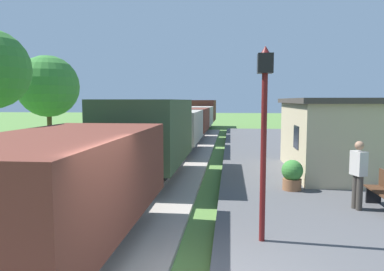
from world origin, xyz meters
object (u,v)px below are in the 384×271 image
(station_hut, at_px, (335,135))
(tree_field_left, at_px, (48,86))
(lamp_post_near, at_px, (264,108))
(freight_train, at_px, (185,123))
(potted_planter, at_px, (292,174))
(person_waiting, at_px, (358,172))

(station_hut, xyz_separation_m, tree_field_left, (-14.78, 6.82, 2.13))
(station_hut, bearing_deg, lamp_post_near, -115.02)
(freight_train, height_order, lamp_post_near, lamp_post_near)
(potted_planter, xyz_separation_m, tree_field_left, (-12.76, 9.71, 3.06))
(person_waiting, height_order, potted_planter, person_waiting)
(station_hut, bearing_deg, tree_field_left, 155.23)
(person_waiting, height_order, lamp_post_near, lamp_post_near)
(station_hut, xyz_separation_m, lamp_post_near, (-3.27, -7.00, 1.15))
(lamp_post_near, relative_size, tree_field_left, 0.66)
(freight_train, distance_m, lamp_post_near, 16.34)
(potted_planter, bearing_deg, lamp_post_near, -106.90)
(freight_train, relative_size, potted_planter, 42.79)
(freight_train, xyz_separation_m, person_waiting, (6.06, -13.61, -0.32))
(freight_train, bearing_deg, person_waiting, -65.99)
(freight_train, bearing_deg, lamp_post_near, -77.48)
(potted_planter, distance_m, tree_field_left, 16.32)
(person_waiting, bearing_deg, tree_field_left, -58.42)
(freight_train, height_order, potted_planter, freight_train)
(potted_planter, bearing_deg, station_hut, 55.07)
(person_waiting, xyz_separation_m, lamp_post_near, (-2.53, -2.29, 1.62))
(station_hut, relative_size, lamp_post_near, 1.57)
(station_hut, distance_m, lamp_post_near, 7.81)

